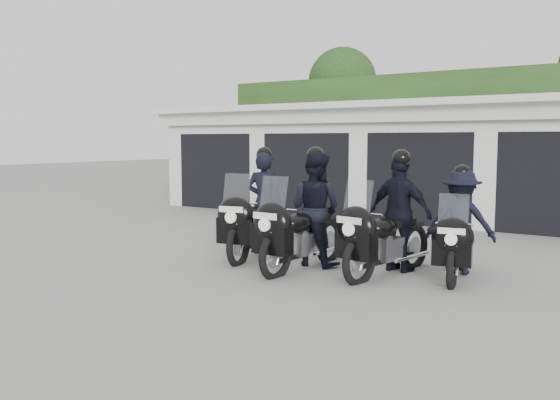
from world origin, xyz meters
The scene contains 7 objects.
ground centered at (0.00, 0.00, 0.00)m, with size 80.00×80.00×0.00m, color gray.
garage_block centered at (0.00, 8.06, 1.42)m, with size 16.40×6.80×2.96m.
background_vegetation centered at (0.37, 12.92, 2.77)m, with size 20.00×3.90×5.80m.
police_bike_a centered at (-0.97, 0.30, 0.78)m, with size 0.95×2.23×1.96m.
police_bike_b centered at (0.23, 0.02, 0.83)m, with size 0.92×2.27×1.98m.
police_bike_c centered at (1.52, 0.36, 0.82)m, with size 1.14×2.22×1.94m.
police_bike_d centered at (2.40, 0.76, 0.73)m, with size 1.11×1.95×1.71m.
Camera 1 is at (5.00, -7.99, 2.03)m, focal length 38.00 mm.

